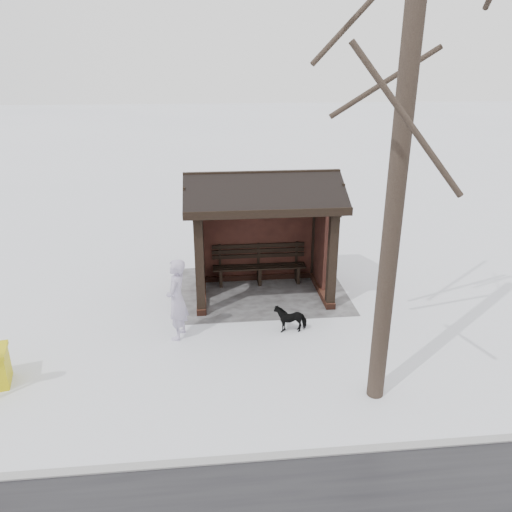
{
  "coord_description": "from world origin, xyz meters",
  "views": [
    {
      "loc": [
        1.31,
        11.17,
        5.42
      ],
      "look_at": [
        0.23,
        0.8,
        1.33
      ],
      "focal_mm": 35.0,
      "sensor_mm": 36.0,
      "label": 1
    }
  ],
  "objects_px": {
    "tree_near": "(416,0)",
    "dog": "(290,318)",
    "pedestrian": "(177,299)",
    "bus_shelter": "(262,208)"
  },
  "relations": [
    {
      "from": "tree_near",
      "to": "dog",
      "type": "bearing_deg",
      "value": -65.15
    },
    {
      "from": "pedestrian",
      "to": "dog",
      "type": "xyz_separation_m",
      "value": [
        -2.38,
        -0.04,
        -0.58
      ]
    },
    {
      "from": "tree_near",
      "to": "pedestrian",
      "type": "relative_size",
      "value": 5.18
    },
    {
      "from": "tree_near",
      "to": "pedestrian",
      "type": "distance_m",
      "value": 6.74
    },
    {
      "from": "pedestrian",
      "to": "dog",
      "type": "distance_m",
      "value": 2.45
    },
    {
      "from": "dog",
      "to": "bus_shelter",
      "type": "bearing_deg",
      "value": -171.88
    },
    {
      "from": "tree_near",
      "to": "pedestrian",
      "type": "bearing_deg",
      "value": -33.77
    },
    {
      "from": "tree_near",
      "to": "pedestrian",
      "type": "height_order",
      "value": "tree_near"
    },
    {
      "from": "tree_near",
      "to": "dog",
      "type": "xyz_separation_m",
      "value": [
        1.1,
        -2.37,
        -5.87
      ]
    },
    {
      "from": "pedestrian",
      "to": "dog",
      "type": "height_order",
      "value": "pedestrian"
    }
  ]
}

